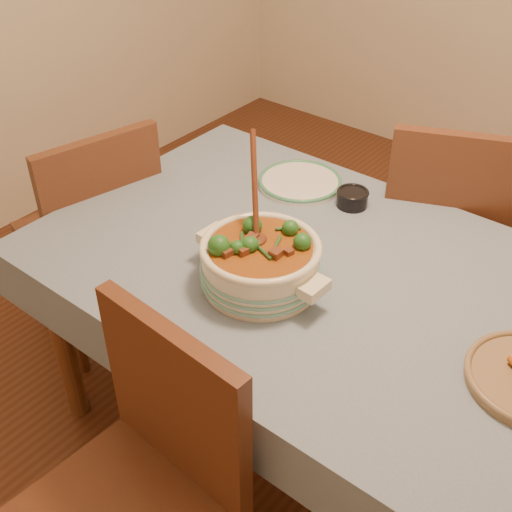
% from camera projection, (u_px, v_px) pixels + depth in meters
% --- Properties ---
extents(floor, '(4.50, 4.50, 0.00)m').
position_uv_depth(floor, '(308.00, 436.00, 2.28)').
color(floor, '#4A2515').
rests_on(floor, ground).
extents(dining_table, '(1.68, 1.08, 0.76)m').
position_uv_depth(dining_table, '(319.00, 293.00, 1.88)').
color(dining_table, brown).
rests_on(dining_table, floor).
extents(stew_casserole, '(0.41, 0.33, 0.39)m').
position_uv_depth(stew_casserole, '(261.00, 260.00, 1.72)').
color(stew_casserole, '#EBE4C5').
rests_on(stew_casserole, dining_table).
extents(white_plate, '(0.34, 0.34, 0.03)m').
position_uv_depth(white_plate, '(300.00, 182.00, 2.19)').
color(white_plate, silver).
rests_on(white_plate, dining_table).
extents(condiment_bowl, '(0.11, 0.11, 0.06)m').
position_uv_depth(condiment_bowl, '(352.00, 197.00, 2.07)').
color(condiment_bowl, black).
rests_on(condiment_bowl, dining_table).
extents(chair_far, '(0.62, 0.62, 1.01)m').
position_uv_depth(chair_far, '(448.00, 231.00, 2.30)').
color(chair_far, brown).
rests_on(chair_far, floor).
extents(chair_near, '(0.47, 0.47, 0.95)m').
position_uv_depth(chair_near, '(145.00, 481.00, 1.52)').
color(chair_near, brown).
rests_on(chair_near, floor).
extents(chair_left, '(0.53, 0.53, 0.95)m').
position_uv_depth(chair_left, '(97.00, 229.00, 2.37)').
color(chair_left, brown).
rests_on(chair_left, floor).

